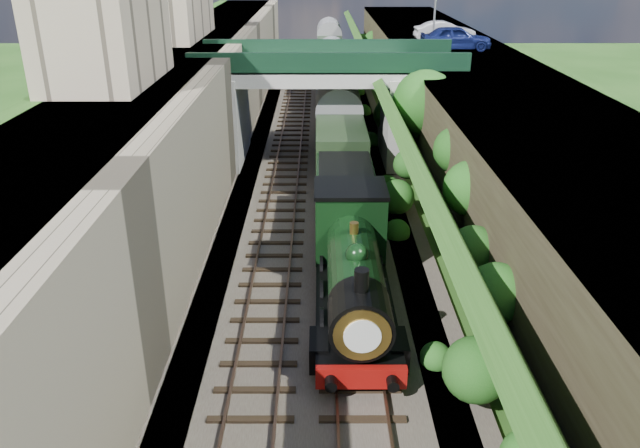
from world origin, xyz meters
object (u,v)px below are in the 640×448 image
Objects in this scene: locomotive at (353,270)px; tender at (345,202)px; car_silver at (445,32)px; car_blue at (456,38)px; tree at (426,105)px; road_bridge at (335,98)px.

tender is (-0.00, 7.36, -0.27)m from locomotive.
car_blue is at bearing 177.12° from car_silver.
car_silver is (0.07, 4.37, -0.08)m from car_blue.
car_silver is 22.88m from tender.
tree is at bearing 55.80° from tender.
locomotive is 7.37m from tender.
locomotive is (-8.10, -28.07, -5.09)m from car_silver.
road_bridge is at bearing 136.46° from car_silver.
car_blue is 25.56m from locomotive.
car_blue is (3.32, 9.41, 2.42)m from tree.
tender is (0.26, -11.30, -2.46)m from road_bridge.
car_silver is 0.74× the size of tender.
tender is (-8.10, -20.71, -5.36)m from car_silver.
car_blue reaches higher than road_bridge.
car_silver reaches higher than road_bridge.
car_blue reaches higher than tree.
car_silver is (3.39, 13.77, 2.33)m from tree.
road_bridge reaches higher than tender.
tree is 1.10× the size of tender.
road_bridge is at bearing 138.73° from tree.
tree is 1.49× the size of car_silver.
road_bridge is 3.60× the size of car_silver.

